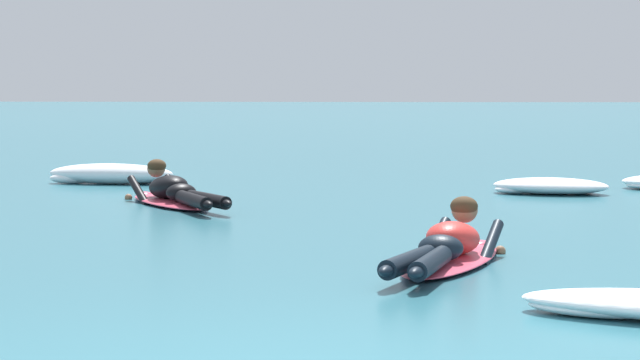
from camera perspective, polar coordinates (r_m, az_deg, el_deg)
name	(u,v)px	position (r m, az deg, el deg)	size (l,w,h in m)	color
ground_plane	(365,194)	(15.65, 2.03, -0.64)	(120.00, 120.00, 0.00)	#2D6B7A
surfer_near	(448,249)	(9.69, 5.74, -3.07)	(1.14, 2.46, 0.55)	#E54C66
surfer_far	(173,193)	(14.31, -6.57, -0.59)	(1.58, 2.41, 0.55)	#E54C66
whitewater_mid_left	(551,186)	(15.93, 10.28, -0.28)	(1.55, 1.07, 0.20)	white
whitewater_back	(111,174)	(17.38, -9.32, 0.25)	(1.79, 0.74, 0.28)	white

